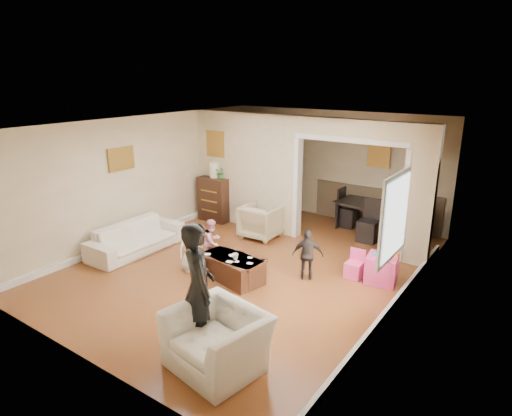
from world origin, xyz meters
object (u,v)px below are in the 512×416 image
Objects in this scene: dresser at (215,199)px; child_toddler at (308,255)px; sofa at (136,238)px; coffee_table at (233,268)px; coffee_cup at (235,257)px; child_kneel_b at (212,242)px; dining_table at (379,219)px; cyan_cup at (376,254)px; armchair_back at (261,221)px; table_lamp at (214,170)px; child_kneel_a at (190,248)px; armchair_front at (217,340)px; adult_person at (198,288)px; play_table at (382,269)px.

dresser is 1.18× the size of child_toddler.
coffee_table is (2.34, 0.11, -0.08)m from sofa.
child_kneel_b is at bearing 156.37° from coffee_cup.
cyan_cup is at bearing -65.43° from dining_table.
coffee_table is at bearing 108.46° from armchair_back.
coffee_cup is (2.43, -2.36, -0.77)m from table_lamp.
child_toddler reaches higher than armchair_back.
table_lamp reaches higher than child_kneel_b.
coffee_table is at bearing -102.40° from dining_table.
sofa is 3.50m from child_toddler.
cyan_cup is at bearing 35.01° from coffee_cup.
armchair_back is 0.42× the size of dining_table.
cyan_cup is 0.09× the size of child_toddler.
coffee_cup is 0.96m from child_kneel_a.
child_kneel_a is at bearing -59.09° from dresser.
table_lamp is at bearing 0.00° from dresser.
coffee_cup is at bearing 131.95° from armchair_front.
child_kneel_b is at bearing -17.87° from adult_person.
dresser is 3.84m from dining_table.
cyan_cup is at bearing -12.91° from dresser.
table_lamp reaches higher than armchair_back.
table_lamp is (0.00, 0.00, 0.71)m from dresser.
armchair_back is at bearing -31.40° from adult_person.
sofa is 2.51× the size of armchair_back.
armchair_back is 0.75× the size of dresser.
coffee_cup reaches higher than play_table.
table_lamp reaches higher than dining_table.
child_toddler is (-1.00, -0.56, -0.06)m from cyan_cup.
adult_person is (3.20, -4.12, 0.33)m from dresser.
dresser is 2.94× the size of table_lamp.
child_kneel_a is (1.48, -2.46, -0.81)m from table_lamp.
child_kneel_b is (-0.80, 0.35, -0.03)m from coffee_cup.
table_lamp reaches higher than dresser.
coffee_table is 1.31m from child_toddler.
table_lamp reaches higher than sofa.
dresser is at bearing 31.58° from child_kneel_b.
child_kneel_b is at bearing -159.75° from cyan_cup.
dresser is at bearing 53.59° from child_kneel_a.
cyan_cup is 0.04× the size of dining_table.
child_kneel_a reaches higher than armchair_back.
coffee_table is at bearing -44.86° from dresser.
sofa is 1.16× the size of adult_person.
child_kneel_a is at bearing -59.09° from table_lamp.
play_table is at bearing 85.77° from armchair_front.
dresser is 2.87m from child_kneel_a.
play_table is (2.15, 1.36, 0.03)m from coffee_table.
table_lamp is 4.54m from cyan_cup.
coffee_cup is (2.43, -2.36, -0.06)m from dresser.
coffee_cup is 1.34× the size of cyan_cup.
table_lamp is 0.73× the size of play_table.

